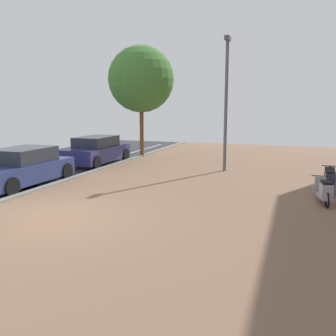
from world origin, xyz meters
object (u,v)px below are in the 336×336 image
object	(u,v)px
parked_car_far	(97,151)
lamp_post	(226,98)
parked_car_near	(22,168)
scooter_mid	(330,180)
street_tree	(141,79)
scooter_near	(324,191)

from	to	relation	value
parked_car_far	lamp_post	world-z (taller)	lamp_post
parked_car_near	lamp_post	xyz separation A→B (m)	(6.35, 5.36, 2.54)
scooter_mid	street_tree	distance (m)	11.74
parked_car_far	lamp_post	size ratio (longest dim) A/B	0.71
street_tree	parked_car_near	bearing A→B (deg)	-97.50
scooter_near	street_tree	distance (m)	12.46
parked_car_near	parked_car_far	distance (m)	5.28
parked_car_near	parked_car_far	world-z (taller)	parked_car_far
scooter_near	parked_car_near	bearing A→B (deg)	-175.78
parked_car_far	lamp_post	bearing A→B (deg)	0.69
scooter_mid	lamp_post	world-z (taller)	lamp_post
lamp_post	parked_car_near	bearing A→B (deg)	-139.82
parked_car_near	street_tree	size ratio (longest dim) A/B	0.67
scooter_mid	street_tree	world-z (taller)	street_tree
scooter_near	scooter_mid	bearing A→B (deg)	80.81
street_tree	scooter_mid	bearing A→B (deg)	-32.99
lamp_post	street_tree	bearing A→B (deg)	149.88
lamp_post	street_tree	world-z (taller)	street_tree
parked_car_near	lamp_post	size ratio (longest dim) A/B	0.71
parked_car_far	street_tree	world-z (taller)	street_tree
scooter_near	parked_car_near	size ratio (longest dim) A/B	0.42
scooter_near	parked_car_far	size ratio (longest dim) A/B	0.42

